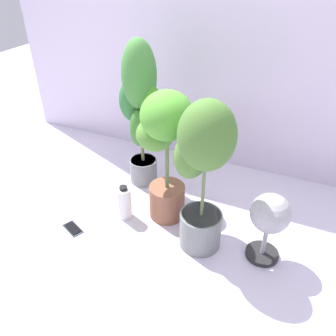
% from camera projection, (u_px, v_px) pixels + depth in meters
% --- Properties ---
extents(ground_plane, '(8.00, 8.00, 0.00)m').
position_uv_depth(ground_plane, '(157.00, 223.00, 2.11)').
color(ground_plane, silver).
rests_on(ground_plane, ground).
extents(mylar_back_wall, '(3.20, 0.01, 2.00)m').
position_uv_depth(mylar_back_wall, '(211.00, 25.00, 2.21)').
color(mylar_back_wall, silver).
rests_on(mylar_back_wall, ground).
extents(potted_plant_center, '(0.39, 0.33, 0.82)m').
position_uv_depth(potted_plant_center, '(164.00, 144.00, 1.91)').
color(potted_plant_center, brown).
rests_on(potted_plant_center, ground).
extents(potted_plant_back_left, '(0.34, 0.27, 1.00)m').
position_uv_depth(potted_plant_back_left, '(140.00, 104.00, 2.16)').
color(potted_plant_back_left, gray).
rests_on(potted_plant_back_left, ground).
extents(potted_plant_front_right, '(0.37, 0.33, 0.87)m').
position_uv_depth(potted_plant_front_right, '(202.00, 167.00, 1.69)').
color(potted_plant_front_right, slate).
rests_on(potted_plant_front_right, ground).
extents(cell_phone, '(0.16, 0.12, 0.01)m').
position_uv_depth(cell_phone, '(73.00, 228.00, 2.06)').
color(cell_phone, '#2C363C').
rests_on(cell_phone, ground).
extents(floor_fan, '(0.21, 0.21, 0.41)m').
position_uv_depth(floor_fan, '(270.00, 217.00, 1.74)').
color(floor_fan, black).
rests_on(floor_fan, ground).
extents(nutrient_bottle, '(0.09, 0.09, 0.23)m').
position_uv_depth(nutrient_bottle, '(125.00, 203.00, 2.10)').
color(nutrient_bottle, white).
rests_on(nutrient_bottle, ground).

